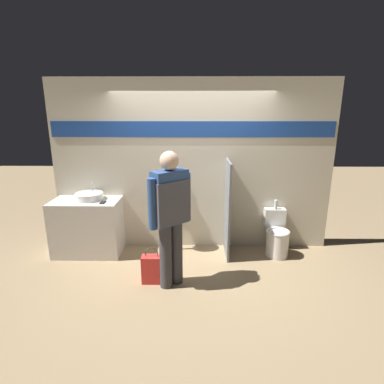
{
  "coord_description": "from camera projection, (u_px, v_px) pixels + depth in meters",
  "views": [
    {
      "loc": [
        0.06,
        -4.1,
        2.22
      ],
      "look_at": [
        0.0,
        0.17,
        1.05
      ],
      "focal_mm": 28.0,
      "sensor_mm": 36.0,
      "label": 1
    }
  ],
  "objects": [
    {
      "name": "ground_plane",
      "position": [
        192.0,
        262.0,
        4.54
      ],
      "size": [
        16.0,
        16.0,
        0.0
      ],
      "primitive_type": "plane",
      "color": "#997F5B"
    },
    {
      "name": "display_wall",
      "position": [
        192.0,
        166.0,
        4.76
      ],
      "size": [
        4.44,
        0.07,
        2.7
      ],
      "color": "beige",
      "rests_on": "ground_plane"
    },
    {
      "name": "sink_counter",
      "position": [
        88.0,
        227.0,
        4.72
      ],
      "size": [
        1.04,
        0.57,
        0.88
      ],
      "color": "silver",
      "rests_on": "ground_plane"
    },
    {
      "name": "sink_basin",
      "position": [
        89.0,
        196.0,
        4.65
      ],
      "size": [
        0.42,
        0.42,
        0.24
      ],
      "color": "white",
      "rests_on": "sink_counter"
    },
    {
      "name": "cell_phone",
      "position": [
        103.0,
        202.0,
        4.49
      ],
      "size": [
        0.07,
        0.14,
        0.01
      ],
      "color": "black",
      "rests_on": "sink_counter"
    },
    {
      "name": "divider_near_counter",
      "position": [
        227.0,
        209.0,
        4.6
      ],
      "size": [
        0.03,
        0.6,
        1.5
      ],
      "color": "slate",
      "rests_on": "ground_plane"
    },
    {
      "name": "urinal_near_counter",
      "position": [
        177.0,
        207.0,
        4.76
      ],
      "size": [
        0.35,
        0.31,
        1.12
      ],
      "color": "silver",
      "rests_on": "ground_plane"
    },
    {
      "name": "toilet",
      "position": [
        277.0,
        237.0,
        4.71
      ],
      "size": [
        0.37,
        0.53,
        0.84
      ],
      "color": "white",
      "rests_on": "ground_plane"
    },
    {
      "name": "person_in_vest",
      "position": [
        170.0,
        211.0,
        3.7
      ],
      "size": [
        0.5,
        0.47,
        1.76
      ],
      "rotation": [
        0.0,
        0.0,
        0.7
      ],
      "color": "#3D3D42",
      "rests_on": "ground_plane"
    },
    {
      "name": "shopping_bag",
      "position": [
        152.0,
        269.0,
        3.95
      ],
      "size": [
        0.27,
        0.15,
        0.5
      ],
      "color": "red",
      "rests_on": "ground_plane"
    }
  ]
}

